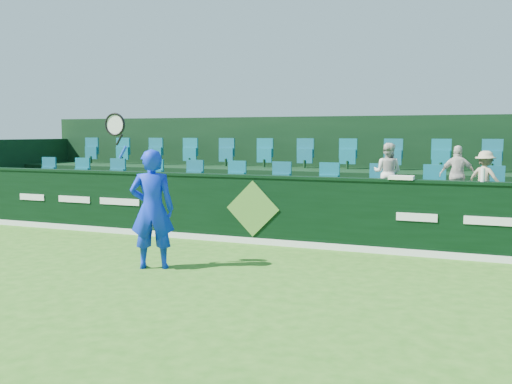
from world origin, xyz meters
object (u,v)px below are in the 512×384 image
at_px(spectator_left, 387,173).
at_px(spectator_right, 485,179).
at_px(tennis_player, 152,208).
at_px(drinks_bottle, 483,175).
at_px(towel, 401,177).
at_px(spectator_middle, 458,175).

relative_size(spectator_left, spectator_right, 1.13).
bearing_deg(spectator_right, tennis_player, 60.64).
bearing_deg(drinks_bottle, tennis_player, -152.39).
distance_m(tennis_player, spectator_left, 4.86).
height_order(spectator_left, towel, spectator_left).
height_order(spectator_middle, spectator_right, spectator_middle).
distance_m(spectator_middle, drinks_bottle, 1.21).
relative_size(tennis_player, drinks_bottle, 11.16).
bearing_deg(tennis_player, towel, 35.77).
xyz_separation_m(spectator_middle, towel, (-0.90, -1.12, 0.01)).
xyz_separation_m(spectator_left, towel, (0.42, -1.12, -0.01)).
relative_size(spectator_middle, drinks_bottle, 4.96).
bearing_deg(spectator_middle, towel, 48.59).
height_order(towel, drinks_bottle, drinks_bottle).
bearing_deg(spectator_middle, spectator_left, -2.57).
bearing_deg(towel, spectator_left, 110.43).
xyz_separation_m(spectator_middle, drinks_bottle, (0.44, -1.12, 0.10)).
bearing_deg(spectator_middle, drinks_bottle, 108.96).
distance_m(spectator_right, towel, 1.78).
xyz_separation_m(spectator_left, spectator_middle, (1.32, 0.00, -0.02)).
xyz_separation_m(tennis_player, towel, (3.56, 2.56, 0.41)).
height_order(tennis_player, drinks_bottle, tennis_player).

